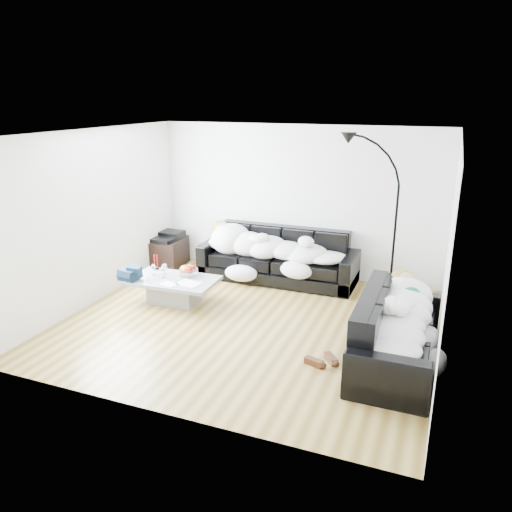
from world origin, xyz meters
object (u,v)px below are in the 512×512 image
(av_cabinet, at_px, (169,252))
(wine_glass_c, at_px, (163,272))
(wine_glass_a, at_px, (165,269))
(candle_left, at_px, (155,262))
(candle_right, at_px, (157,262))
(sleeper_back, at_px, (277,245))
(fruit_bowl, at_px, (189,270))
(stereo, at_px, (168,236))
(sleeper_right, at_px, (399,313))
(shoes, at_px, (322,360))
(sofa_right, at_px, (398,330))
(coffee_table, at_px, (174,291))
(wine_glass_b, at_px, (154,270))
(sofa_back, at_px, (278,255))
(floor_lamp, at_px, (395,232))

(av_cabinet, bearing_deg, wine_glass_c, -68.26)
(wine_glass_a, height_order, candle_left, candle_left)
(wine_glass_a, bearing_deg, candle_right, 144.58)
(sleeper_back, bearing_deg, fruit_bowl, -128.52)
(candle_right, height_order, stereo, stereo)
(sleeper_right, xyz_separation_m, shoes, (-0.80, -0.37, -0.59))
(wine_glass_c, bearing_deg, candle_left, 140.02)
(sofa_right, xyz_separation_m, wine_glass_c, (-3.55, 0.59, 0.06))
(coffee_table, bearing_deg, av_cabinet, 123.07)
(shoes, bearing_deg, wine_glass_c, -170.00)
(coffee_table, bearing_deg, wine_glass_b, 174.17)
(shoes, bearing_deg, candle_right, -173.25)
(wine_glass_b, xyz_separation_m, candle_left, (-0.13, 0.23, 0.03))
(candle_right, xyz_separation_m, shoes, (3.04, -1.27, -0.46))
(sofa_back, relative_size, floor_lamp, 1.20)
(sleeper_back, distance_m, shoes, 2.90)
(wine_glass_b, height_order, wine_glass_c, wine_glass_c)
(sleeper_right, height_order, coffee_table, sleeper_right)
(coffee_table, distance_m, stereo, 1.83)
(sofa_right, relative_size, sleeper_right, 1.17)
(shoes, relative_size, av_cabinet, 0.53)
(coffee_table, bearing_deg, candle_right, 147.41)
(floor_lamp, bearing_deg, wine_glass_b, -178.30)
(sleeper_right, bearing_deg, stereo, 64.36)
(sofa_right, relative_size, av_cabinet, 2.76)
(wine_glass_a, relative_size, candle_left, 0.74)
(sofa_right, xyz_separation_m, wine_glass_b, (-3.75, 0.64, 0.06))
(candle_right, bearing_deg, wine_glass_a, -35.42)
(candle_right, bearing_deg, wine_glass_b, -70.55)
(candle_left, bearing_deg, shoes, -21.95)
(wine_glass_b, relative_size, candle_right, 0.71)
(coffee_table, distance_m, wine_glass_a, 0.38)
(sleeper_right, xyz_separation_m, fruit_bowl, (-3.24, 0.82, -0.16))
(fruit_bowl, xyz_separation_m, wine_glass_a, (-0.37, -0.09, -0.00))
(stereo, bearing_deg, wine_glass_c, -59.24)
(sofa_back, relative_size, fruit_bowl, 9.24)
(fruit_bowl, bearing_deg, candle_left, 175.66)
(wine_glass_a, xyz_separation_m, candle_right, (-0.24, 0.17, 0.03))
(sofa_right, bearing_deg, wine_glass_b, 80.38)
(sofa_back, xyz_separation_m, floor_lamp, (1.93, -0.29, 0.68))
(sleeper_back, bearing_deg, candle_left, -143.65)
(shoes, relative_size, stereo, 0.90)
(coffee_table, bearing_deg, wine_glass_a, 150.67)
(shoes, bearing_deg, coffee_table, -171.30)
(coffee_table, height_order, av_cabinet, av_cabinet)
(wine_glass_b, xyz_separation_m, floor_lamp, (3.45, 1.20, 0.64))
(wine_glass_b, relative_size, av_cabinet, 0.23)
(sleeper_back, xyz_separation_m, coffee_table, (-1.15, -1.48, -0.45))
(shoes, bearing_deg, sleeper_back, 149.63)
(sleeper_back, xyz_separation_m, fruit_bowl, (-1.00, -1.26, -0.17))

